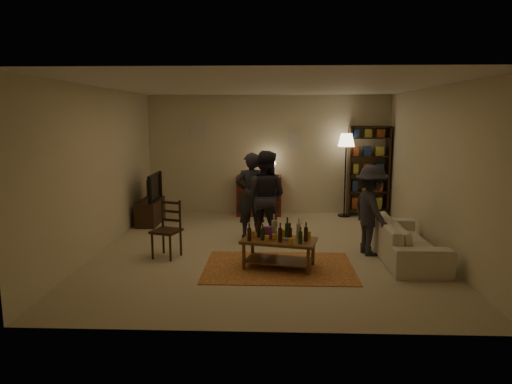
{
  "coord_description": "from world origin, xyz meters",
  "views": [
    {
      "loc": [
        0.11,
        -7.45,
        2.23
      ],
      "look_at": [
        -0.17,
        0.1,
        0.97
      ],
      "focal_mm": 32.0,
      "sensor_mm": 36.0,
      "label": 1
    }
  ],
  "objects_px": {
    "person_right": "(265,197)",
    "person_by_sofa": "(371,210)",
    "dining_chair": "(168,227)",
    "sofa": "(405,239)",
    "person_left": "(251,195)",
    "bookshelf": "(368,170)",
    "tv_stand": "(150,205)",
    "dresser": "(259,194)",
    "floor_lamp": "(346,146)",
    "coffee_table": "(279,242)"
  },
  "relations": [
    {
      "from": "tv_stand",
      "to": "person_by_sofa",
      "type": "relative_size",
      "value": 0.73
    },
    {
      "from": "dining_chair",
      "to": "person_by_sofa",
      "type": "height_order",
      "value": "person_by_sofa"
    },
    {
      "from": "sofa",
      "to": "coffee_table",
      "type": "bearing_deg",
      "value": 105.18
    },
    {
      "from": "tv_stand",
      "to": "sofa",
      "type": "height_order",
      "value": "tv_stand"
    },
    {
      "from": "person_left",
      "to": "bookshelf",
      "type": "bearing_deg",
      "value": -147.93
    },
    {
      "from": "person_right",
      "to": "person_by_sofa",
      "type": "bearing_deg",
      "value": 176.4
    },
    {
      "from": "dining_chair",
      "to": "bookshelf",
      "type": "bearing_deg",
      "value": 58.54
    },
    {
      "from": "coffee_table",
      "to": "floor_lamp",
      "type": "relative_size",
      "value": 0.63
    },
    {
      "from": "dresser",
      "to": "person_by_sofa",
      "type": "height_order",
      "value": "person_by_sofa"
    },
    {
      "from": "tv_stand",
      "to": "dresser",
      "type": "distance_m",
      "value": 2.43
    },
    {
      "from": "sofa",
      "to": "person_right",
      "type": "bearing_deg",
      "value": 68.34
    },
    {
      "from": "dining_chair",
      "to": "bookshelf",
      "type": "relative_size",
      "value": 0.46
    },
    {
      "from": "dresser",
      "to": "person_by_sofa",
      "type": "xyz_separation_m",
      "value": [
        1.89,
        -2.92,
        0.25
      ]
    },
    {
      "from": "tv_stand",
      "to": "floor_lamp",
      "type": "bearing_deg",
      "value": 11.54
    },
    {
      "from": "sofa",
      "to": "dining_chair",
      "type": "bearing_deg",
      "value": 90.59
    },
    {
      "from": "floor_lamp",
      "to": "sofa",
      "type": "height_order",
      "value": "floor_lamp"
    },
    {
      "from": "dresser",
      "to": "bookshelf",
      "type": "height_order",
      "value": "bookshelf"
    },
    {
      "from": "person_left",
      "to": "person_by_sofa",
      "type": "distance_m",
      "value": 2.21
    },
    {
      "from": "dining_chair",
      "to": "floor_lamp",
      "type": "xyz_separation_m",
      "value": [
        3.27,
        3.09,
        1.1
      ]
    },
    {
      "from": "dining_chair",
      "to": "tv_stand",
      "type": "height_order",
      "value": "tv_stand"
    },
    {
      "from": "coffee_table",
      "to": "tv_stand",
      "type": "height_order",
      "value": "tv_stand"
    },
    {
      "from": "sofa",
      "to": "person_left",
      "type": "xyz_separation_m",
      "value": [
        -2.48,
        1.17,
        0.49
      ]
    },
    {
      "from": "coffee_table",
      "to": "dresser",
      "type": "height_order",
      "value": "dresser"
    },
    {
      "from": "floor_lamp",
      "to": "person_by_sofa",
      "type": "xyz_separation_m",
      "value": [
        -0.02,
        -2.86,
        -0.85
      ]
    },
    {
      "from": "person_by_sofa",
      "to": "sofa",
      "type": "bearing_deg",
      "value": -125.61
    },
    {
      "from": "tv_stand",
      "to": "floor_lamp",
      "type": "relative_size",
      "value": 0.57
    },
    {
      "from": "dining_chair",
      "to": "person_right",
      "type": "distance_m",
      "value": 1.81
    },
    {
      "from": "dresser",
      "to": "floor_lamp",
      "type": "relative_size",
      "value": 0.73
    },
    {
      "from": "sofa",
      "to": "person_right",
      "type": "xyz_separation_m",
      "value": [
        -2.23,
        0.89,
        0.51
      ]
    },
    {
      "from": "bookshelf",
      "to": "sofa",
      "type": "bearing_deg",
      "value": -90.82
    },
    {
      "from": "coffee_table",
      "to": "person_right",
      "type": "height_order",
      "value": "person_right"
    },
    {
      "from": "person_by_sofa",
      "to": "person_left",
      "type": "bearing_deg",
      "value": 48.89
    },
    {
      "from": "coffee_table",
      "to": "dresser",
      "type": "distance_m",
      "value": 3.68
    },
    {
      "from": "coffee_table",
      "to": "person_right",
      "type": "distance_m",
      "value": 1.51
    },
    {
      "from": "dining_chair",
      "to": "sofa",
      "type": "height_order",
      "value": "dining_chair"
    },
    {
      "from": "bookshelf",
      "to": "person_by_sofa",
      "type": "height_order",
      "value": "bookshelf"
    },
    {
      "from": "person_right",
      "to": "dining_chair",
      "type": "bearing_deg",
      "value": 49.54
    },
    {
      "from": "coffee_table",
      "to": "sofa",
      "type": "distance_m",
      "value": 2.07
    },
    {
      "from": "sofa",
      "to": "person_left",
      "type": "height_order",
      "value": "person_left"
    },
    {
      "from": "dining_chair",
      "to": "sofa",
      "type": "bearing_deg",
      "value": 18.87
    },
    {
      "from": "tv_stand",
      "to": "dresser",
      "type": "relative_size",
      "value": 0.78
    },
    {
      "from": "bookshelf",
      "to": "person_left",
      "type": "xyz_separation_m",
      "value": [
        -2.53,
        -2.01,
        -0.24
      ]
    },
    {
      "from": "dresser",
      "to": "person_right",
      "type": "relative_size",
      "value": 0.83
    },
    {
      "from": "coffee_table",
      "to": "floor_lamp",
      "type": "xyz_separation_m",
      "value": [
        1.51,
        3.59,
        1.19
      ]
    },
    {
      "from": "person_left",
      "to": "person_right",
      "type": "xyz_separation_m",
      "value": [
        0.25,
        -0.29,
        0.03
      ]
    },
    {
      "from": "tv_stand",
      "to": "sofa",
      "type": "distance_m",
      "value": 5.14
    },
    {
      "from": "person_right",
      "to": "person_by_sofa",
      "type": "relative_size",
      "value": 1.12
    },
    {
      "from": "dining_chair",
      "to": "floor_lamp",
      "type": "height_order",
      "value": "floor_lamp"
    },
    {
      "from": "coffee_table",
      "to": "dresser",
      "type": "bearing_deg",
      "value": 96.22
    },
    {
      "from": "dining_chair",
      "to": "floor_lamp",
      "type": "distance_m",
      "value": 4.63
    }
  ]
}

